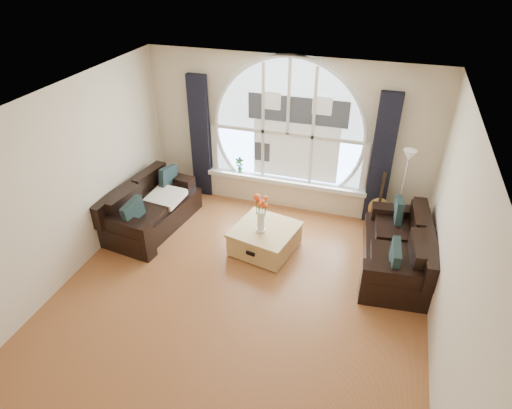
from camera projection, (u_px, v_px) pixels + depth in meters
name	position (u px, v px, depth m)	size (l,w,h in m)	color
ground	(236.00, 302.00, 6.02)	(5.00, 5.50, 0.01)	brown
ceiling	(230.00, 114.00, 4.59)	(5.00, 5.50, 0.01)	silver
wall_back	(288.00, 135.00, 7.53)	(5.00, 0.01, 2.70)	beige
wall_left	(60.00, 190.00, 5.94)	(0.01, 5.50, 2.70)	beige
wall_right	(454.00, 260.00, 4.67)	(0.01, 5.50, 2.70)	beige
attic_slope	(446.00, 173.00, 4.22)	(0.92, 5.50, 0.72)	silver
arched_window	(288.00, 121.00, 7.36)	(2.60, 0.06, 2.15)	silver
window_sill	(285.00, 181.00, 7.89)	(2.90, 0.22, 0.08)	white
window_frame	(288.00, 121.00, 7.34)	(2.76, 0.08, 2.15)	white
neighbor_house	(297.00, 129.00, 7.38)	(1.70, 0.02, 1.50)	silver
curtain_left	(200.00, 138.00, 7.95)	(0.35, 0.12, 2.30)	black
curtain_right	(381.00, 161.00, 7.13)	(0.35, 0.12, 2.30)	black
sofa_left	(151.00, 206.00, 7.39)	(0.88, 1.77, 0.79)	black
sofa_right	(397.00, 247.00, 6.42)	(0.89, 1.78, 0.79)	black
coffee_chest	(265.00, 238.00, 6.90)	(0.92, 0.92, 0.45)	tan
throw_blanket	(166.00, 197.00, 7.44)	(0.55, 0.55, 0.10)	silver
vase_flowers	(261.00, 209.00, 6.54)	(0.24, 0.24, 0.70)	white
floor_lamp	(401.00, 197.00, 6.85)	(0.24, 0.24, 1.60)	#B2B2B2
guitar	(381.00, 198.00, 7.36)	(0.36, 0.24, 1.06)	olive
potted_plant	(240.00, 165.00, 8.01)	(0.16, 0.11, 0.30)	#1E6023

